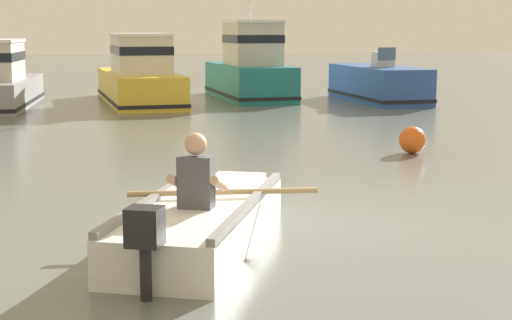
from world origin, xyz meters
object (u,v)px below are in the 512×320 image
(moored_boat_teal, at_px, (250,70))
(moored_boat_yellow, at_px, (139,77))
(rowboat_with_person, at_px, (203,221))
(moored_boat_blue, at_px, (378,84))
(mooring_buoy, at_px, (412,140))

(moored_boat_teal, bearing_deg, moored_boat_yellow, -161.05)
(rowboat_with_person, relative_size, moored_boat_blue, 0.76)
(moored_boat_yellow, height_order, moored_boat_blue, moored_boat_yellow)
(moored_boat_teal, distance_m, moored_boat_blue, 4.02)
(rowboat_with_person, bearing_deg, moored_boat_blue, 70.17)
(rowboat_with_person, height_order, moored_boat_blue, moored_boat_blue)
(moored_boat_blue, distance_m, mooring_buoy, 10.15)
(moored_boat_yellow, height_order, mooring_buoy, moored_boat_yellow)
(rowboat_with_person, height_order, mooring_buoy, rowboat_with_person)
(rowboat_with_person, bearing_deg, moored_boat_teal, 83.78)
(rowboat_with_person, xyz_separation_m, moored_boat_teal, (1.84, 16.89, 0.66))
(rowboat_with_person, relative_size, moored_boat_yellow, 0.57)
(moored_boat_teal, relative_size, moored_boat_blue, 1.08)
(rowboat_with_person, height_order, moored_boat_teal, moored_boat_teal)
(moored_boat_teal, height_order, mooring_buoy, moored_boat_teal)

